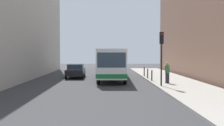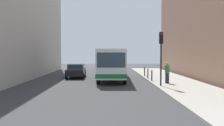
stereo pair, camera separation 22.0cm
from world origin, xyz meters
name	(u,v)px [view 1 (the left image)]	position (x,y,z in m)	size (l,w,h in m)	color
ground_plane	(114,84)	(0.00, 0.00, 0.00)	(80.00, 80.00, 0.00)	#38383A
sidewalk	(177,83)	(5.40, 0.00, 0.07)	(4.40, 40.00, 0.15)	#ADA89E
bus	(112,62)	(-0.09, 4.01, 1.73)	(2.81, 11.08, 3.00)	white
car_beside_bus	(76,70)	(-3.90, 5.76, 0.78)	(1.95, 4.44, 1.48)	black
traffic_light	(162,48)	(3.55, -2.43, 3.01)	(0.28, 0.33, 4.10)	black
bollard_near	(152,76)	(3.45, 1.18, 0.62)	(0.11, 0.11, 0.95)	black
bollard_mid	(148,73)	(3.45, 3.58, 0.62)	(0.11, 0.11, 0.95)	black
bollard_far	(144,72)	(3.45, 5.98, 0.62)	(0.11, 0.11, 0.95)	black
pedestrian_near_signal	(167,73)	(4.41, -0.70, 1.02)	(0.38, 0.38, 1.74)	#26262D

